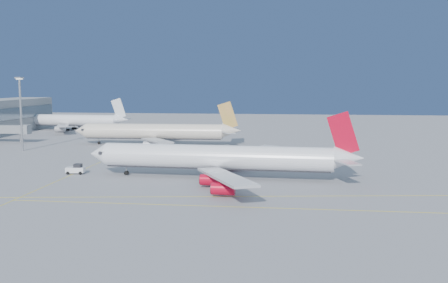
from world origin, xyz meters
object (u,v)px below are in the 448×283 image
(airliner_etihad, at_px, (157,132))
(light_mast, at_px, (21,108))
(airliner_third, at_px, (71,120))
(airliner_virgin, at_px, (222,158))
(pushback_tug, at_px, (76,169))

(airliner_etihad, xyz_separation_m, light_mast, (-41.15, -20.33, 9.60))
(airliner_etihad, bearing_deg, airliner_third, 136.49)
(airliner_virgin, xyz_separation_m, pushback_tug, (-37.25, 1.29, -3.79))
(airliner_third, bearing_deg, airliner_etihad, -39.94)
(pushback_tug, bearing_deg, airliner_etihad, 77.98)
(airliner_virgin, relative_size, airliner_etihad, 1.08)
(airliner_third, bearing_deg, pushback_tug, -63.39)
(airliner_etihad, xyz_separation_m, pushback_tug, (-5.99, -58.47, -3.74))
(airliner_third, bearing_deg, light_mast, -76.55)
(airliner_virgin, distance_m, airliner_etihad, 67.44)
(airliner_virgin, relative_size, airliner_third, 1.16)
(airliner_third, relative_size, pushback_tug, 12.19)
(light_mast, bearing_deg, airliner_virgin, -28.57)
(airliner_virgin, height_order, airliner_third, airliner_virgin)
(airliner_third, height_order, pushback_tug, airliner_third)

